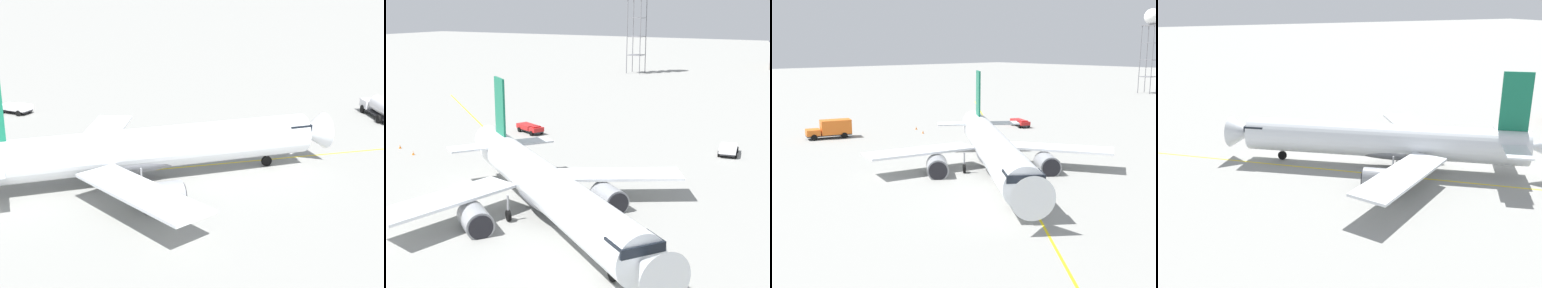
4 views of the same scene
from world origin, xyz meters
The scene contains 3 objects.
ground_plane centered at (0.00, 0.00, 0.00)m, with size 600.00×600.00×0.00m, color gray.
airliner_main centered at (-1.32, 1.65, 3.05)m, with size 34.23×26.87×12.09m.
taxiway_centreline centered at (-6.78, 2.58, 0.00)m, with size 131.42×105.52×0.01m.
Camera 4 is at (-25.73, -41.82, 19.36)m, focal length 41.26 mm.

